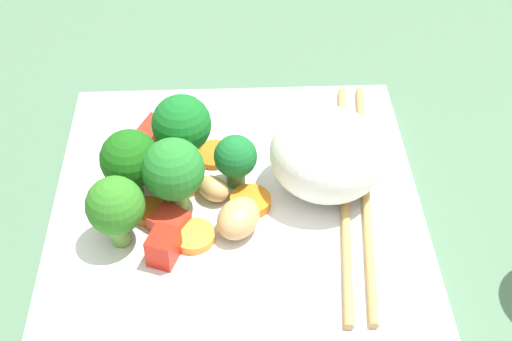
% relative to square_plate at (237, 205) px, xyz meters
% --- Properties ---
extents(ground_plane, '(1.10, 1.10, 0.02)m').
position_rel_square_plate_xyz_m(ground_plane, '(0.00, 0.00, -0.02)').
color(ground_plane, '#4A6E51').
extents(square_plate, '(0.28, 0.28, 0.02)m').
position_rel_square_plate_xyz_m(square_plate, '(0.00, 0.00, 0.00)').
color(square_plate, white).
rests_on(square_plate, ground_plane).
extents(rice_mound, '(0.10, 0.11, 0.06)m').
position_rel_square_plate_xyz_m(rice_mound, '(0.01, -0.07, 0.04)').
color(rice_mound, white).
rests_on(rice_mound, square_plate).
extents(broccoli_floret_0, '(0.04, 0.04, 0.05)m').
position_rel_square_plate_xyz_m(broccoli_floret_0, '(-0.04, 0.08, 0.04)').
color(broccoli_floret_0, '#68A446').
rests_on(broccoli_floret_0, square_plate).
extents(broccoli_floret_1, '(0.04, 0.04, 0.07)m').
position_rel_square_plate_xyz_m(broccoli_floret_1, '(0.04, 0.04, 0.05)').
color(broccoli_floret_1, '#59A238').
rests_on(broccoli_floret_1, square_plate).
extents(broccoli_floret_2, '(0.04, 0.04, 0.06)m').
position_rel_square_plate_xyz_m(broccoli_floret_2, '(0.01, 0.08, 0.04)').
color(broccoli_floret_2, '#65933D').
rests_on(broccoli_floret_2, square_plate).
extents(broccoli_floret_3, '(0.05, 0.05, 0.06)m').
position_rel_square_plate_xyz_m(broccoli_floret_3, '(-0.01, 0.04, 0.05)').
color(broccoli_floret_3, '#72B350').
rests_on(broccoli_floret_3, square_plate).
extents(broccoli_floret_4, '(0.03, 0.03, 0.05)m').
position_rel_square_plate_xyz_m(broccoli_floret_4, '(0.01, 0.00, 0.04)').
color(broccoli_floret_4, '#638F4B').
rests_on(broccoli_floret_4, square_plate).
extents(carrot_slice_0, '(0.03, 0.03, 0.01)m').
position_rel_square_plate_xyz_m(carrot_slice_0, '(-0.01, 0.06, 0.01)').
color(carrot_slice_0, orange).
rests_on(carrot_slice_0, square_plate).
extents(carrot_slice_1, '(0.03, 0.03, 0.01)m').
position_rel_square_plate_xyz_m(carrot_slice_1, '(-0.01, -0.01, 0.01)').
color(carrot_slice_1, orange).
rests_on(carrot_slice_1, square_plate).
extents(carrot_slice_2, '(0.04, 0.04, 0.01)m').
position_rel_square_plate_xyz_m(carrot_slice_2, '(0.01, 0.04, 0.01)').
color(carrot_slice_2, orange).
rests_on(carrot_slice_2, square_plate).
extents(carrot_slice_3, '(0.04, 0.04, 0.01)m').
position_rel_square_plate_xyz_m(carrot_slice_3, '(-0.04, 0.03, 0.01)').
color(carrot_slice_3, '#F69B35').
rests_on(carrot_slice_3, square_plate).
extents(carrot_slice_4, '(0.04, 0.04, 0.01)m').
position_rel_square_plate_xyz_m(carrot_slice_4, '(0.06, 0.04, 0.01)').
color(carrot_slice_4, orange).
rests_on(carrot_slice_4, square_plate).
extents(carrot_slice_5, '(0.04, 0.04, 0.01)m').
position_rel_square_plate_xyz_m(carrot_slice_5, '(0.05, 0.02, 0.01)').
color(carrot_slice_5, orange).
rests_on(carrot_slice_5, square_plate).
extents(pepper_chunk_0, '(0.03, 0.03, 0.01)m').
position_rel_square_plate_xyz_m(pepper_chunk_0, '(0.04, 0.07, 0.02)').
color(pepper_chunk_0, red).
rests_on(pepper_chunk_0, square_plate).
extents(pepper_chunk_1, '(0.03, 0.03, 0.01)m').
position_rel_square_plate_xyz_m(pepper_chunk_1, '(-0.03, 0.05, 0.02)').
color(pepper_chunk_1, red).
rests_on(pepper_chunk_1, square_plate).
extents(pepper_chunk_2, '(0.03, 0.02, 0.02)m').
position_rel_square_plate_xyz_m(pepper_chunk_2, '(-0.06, 0.05, 0.02)').
color(pepper_chunk_2, red).
rests_on(pepper_chunk_2, square_plate).
extents(pepper_chunk_3, '(0.04, 0.04, 0.02)m').
position_rel_square_plate_xyz_m(pepper_chunk_3, '(0.06, 0.06, 0.02)').
color(pepper_chunk_3, red).
rests_on(pepper_chunk_3, square_plate).
extents(chicken_piece_0, '(0.05, 0.04, 0.02)m').
position_rel_square_plate_xyz_m(chicken_piece_0, '(-0.03, 0.00, 0.02)').
color(chicken_piece_0, tan).
rests_on(chicken_piece_0, square_plate).
extents(chicken_piece_1, '(0.03, 0.03, 0.01)m').
position_rel_square_plate_xyz_m(chicken_piece_1, '(0.00, 0.10, 0.02)').
color(chicken_piece_1, '#B08B4C').
rests_on(chicken_piece_1, square_plate).
extents(chicken_piece_2, '(0.03, 0.03, 0.02)m').
position_rel_square_plate_xyz_m(chicken_piece_2, '(-0.00, 0.02, 0.02)').
color(chicken_piece_2, tan).
rests_on(chicken_piece_2, square_plate).
extents(chopstick_pair, '(0.25, 0.05, 0.01)m').
position_rel_square_plate_xyz_m(chopstick_pair, '(-0.00, -0.09, 0.01)').
color(chopstick_pair, tan).
rests_on(chopstick_pair, square_plate).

